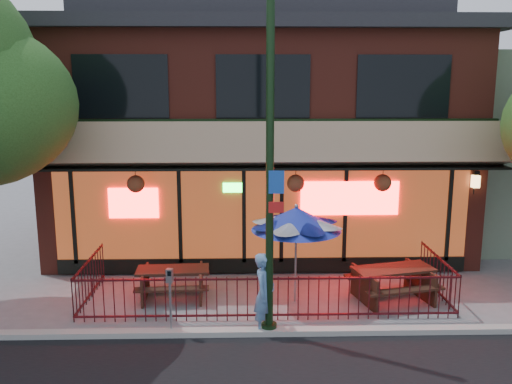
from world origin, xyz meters
TOP-DOWN VIEW (x-y plane):
  - ground at (0.00, 0.00)m, footprint 80.00×80.00m
  - curb at (0.00, -0.50)m, footprint 80.00×0.25m
  - restaurant_building at (0.00, 7.11)m, footprint 12.96×9.49m
  - patio_fence at (0.00, 0.50)m, footprint 8.44×2.62m
  - street_light at (0.00, -0.40)m, footprint 0.43×0.32m
  - picnic_table_left at (-2.22, 1.53)m, footprint 1.78×1.40m
  - picnic_table_right at (3.02, 1.24)m, footprint 2.17×1.85m
  - patio_umbrella at (0.70, 1.22)m, footprint 2.07×2.07m
  - pedestrian at (-0.09, -0.35)m, footprint 0.61×0.73m
  - parking_meter_near at (-2.02, -0.40)m, footprint 0.15×0.13m

SIDE VIEW (x-z plane):
  - ground at x=0.00m, z-range 0.00..0.00m
  - curb at x=0.00m, z-range 0.00..0.12m
  - picnic_table_left at x=-2.22m, z-range 0.12..0.85m
  - picnic_table_right at x=3.02m, z-range 0.13..0.93m
  - patio_fence at x=0.00m, z-range 0.13..1.13m
  - pedestrian at x=-0.09m, z-range 0.00..1.70m
  - parking_meter_near at x=-2.02m, z-range 0.25..1.65m
  - patio_umbrella at x=0.70m, z-range 0.84..3.21m
  - street_light at x=0.00m, z-range -0.35..6.65m
  - restaurant_building at x=0.00m, z-range 0.10..8.15m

